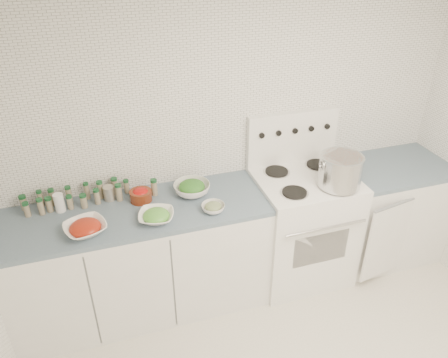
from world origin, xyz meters
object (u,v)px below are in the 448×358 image
Objects in this scene: stove at (301,224)px; bowl_snowpea at (156,216)px; stock_pot at (341,169)px; bowl_tomato at (85,228)px.

stove is 4.66× the size of bowl_snowpea.
stock_pot is 1.82m from bowl_tomato.
bowl_snowpea is (-1.18, -0.15, 0.44)m from stove.
bowl_tomato is at bearing 179.52° from bowl_snowpea.
stove is at bearing 5.07° from bowl_tomato.
bowl_tomato is at bearing -174.93° from stove.
bowl_snowpea is (0.46, -0.00, -0.00)m from bowl_tomato.
bowl_tomato is 0.46m from bowl_snowpea.
stock_pot is 1.02× the size of bowl_tomato.
stove is 4.08× the size of stock_pot.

